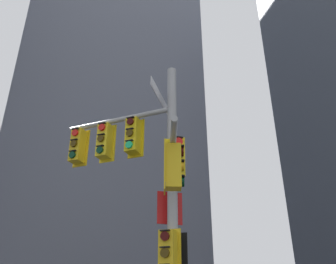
{
  "coord_description": "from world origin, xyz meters",
  "views": [
    {
      "loc": [
        -2.39,
        -8.16,
        1.87
      ],
      "look_at": [
        -0.19,
        -0.27,
        5.89
      ],
      "focal_mm": 38.53,
      "sensor_mm": 36.0,
      "label": 1
    }
  ],
  "objects": [
    {
      "name": "building_mid_block",
      "position": [
        0.12,
        24.28,
        19.04
      ],
      "size": [
        15.43,
        15.43,
        38.07
      ],
      "primitive_type": "cube",
      "color": "slate",
      "rests_on": "ground"
    },
    {
      "name": "signal_pole_assembly",
      "position": [
        -0.55,
        0.22,
        4.75
      ],
      "size": [
        3.02,
        4.31,
        8.03
      ],
      "color": "#9EA0A3",
      "rests_on": "ground"
    }
  ]
}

